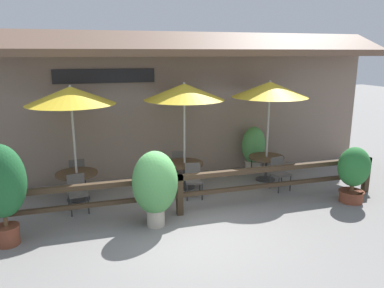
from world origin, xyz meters
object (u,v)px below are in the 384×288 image
(patio_umbrella_far, at_px, (270,90))
(chair_middle_streetside, at_px, (193,178))
(chair_far_streetside, at_px, (279,172))
(chair_near_streetside, at_px, (77,191))
(dining_table_middle, at_px, (185,168))
(chair_near_wallside, at_px, (77,172))
(chair_far_wallside, at_px, (256,156))
(dining_table_near, at_px, (77,178))
(patio_umbrella_middle, at_px, (184,92))
(dining_table_far, at_px, (266,161))
(patio_umbrella_near, at_px, (71,96))
(potted_plant_small_flowering, at_px, (155,184))
(potted_plant_corner_fern, at_px, (253,148))
(chair_middle_wallside, at_px, (179,163))
(potted_plant_entrance_palm, at_px, (354,171))
(potted_plant_tall_tropical, at_px, (1,185))

(patio_umbrella_far, bearing_deg, chair_middle_streetside, -164.76)
(chair_far_streetside, bearing_deg, chair_near_streetside, 172.01)
(dining_table_middle, bearing_deg, chair_near_wallside, 166.49)
(patio_umbrella_far, xyz_separation_m, chair_far_wallside, (0.06, 0.79, -2.13))
(dining_table_near, distance_m, chair_middle_streetside, 2.92)
(patio_umbrella_middle, height_order, patio_umbrella_far, same)
(patio_umbrella_middle, height_order, dining_table_far, patio_umbrella_middle)
(patio_umbrella_near, distance_m, dining_table_middle, 3.49)
(chair_near_wallside, distance_m, patio_umbrella_middle, 3.60)
(chair_middle_streetside, distance_m, chair_far_streetside, 2.39)
(patio_umbrella_near, xyz_separation_m, patio_umbrella_far, (5.25, -0.01, 0.00))
(potted_plant_small_flowering, bearing_deg, chair_near_streetside, 141.60)
(potted_plant_corner_fern, bearing_deg, chair_middle_wallside, -178.07)
(chair_near_wallside, xyz_separation_m, dining_table_far, (5.26, -0.75, 0.07))
(chair_near_wallside, relative_size, patio_umbrella_middle, 0.30)
(chair_middle_wallside, bearing_deg, potted_plant_entrance_palm, 154.72)
(patio_umbrella_near, relative_size, chair_near_wallside, 3.28)
(patio_umbrella_far, bearing_deg, potted_plant_small_flowering, -151.34)
(chair_near_wallside, xyz_separation_m, potted_plant_corner_fern, (5.28, 0.13, 0.25))
(potted_plant_entrance_palm, bearing_deg, dining_table_near, 162.14)
(patio_umbrella_middle, bearing_deg, chair_middle_streetside, -87.85)
(dining_table_middle, height_order, potted_plant_entrance_palm, potted_plant_entrance_palm)
(dining_table_near, distance_m, chair_near_streetside, 0.75)
(patio_umbrella_near, bearing_deg, dining_table_near, 180.00)
(patio_umbrella_near, height_order, potted_plant_tall_tropical, patio_umbrella_near)
(chair_middle_streetside, distance_m, potted_plant_small_flowering, 1.89)
(chair_near_streetside, xyz_separation_m, dining_table_middle, (2.82, 0.81, 0.07))
(potted_plant_tall_tropical, bearing_deg, potted_plant_small_flowering, -0.43)
(chair_far_wallside, bearing_deg, potted_plant_tall_tropical, 25.53)
(dining_table_far, distance_m, chair_far_wallside, 0.79)
(chair_middle_wallside, relative_size, potted_plant_entrance_palm, 0.63)
(potted_plant_entrance_palm, distance_m, potted_plant_small_flowering, 4.93)
(chair_near_wallside, height_order, dining_table_far, chair_near_wallside)
(patio_umbrella_middle, relative_size, potted_plant_entrance_palm, 2.06)
(chair_far_streetside, distance_m, potted_plant_entrance_palm, 1.86)
(dining_table_middle, bearing_deg, patio_umbrella_far, -1.74)
(dining_table_middle, distance_m, chair_far_streetside, 2.57)
(patio_umbrella_near, relative_size, chair_middle_streetside, 3.28)
(chair_far_streetside, relative_size, potted_plant_entrance_palm, 0.63)
(chair_near_streetside, distance_m, chair_near_wallside, 1.49)
(chair_near_wallside, distance_m, dining_table_far, 5.32)
(potted_plant_corner_fern, bearing_deg, patio_umbrella_near, -170.53)
(chair_middle_wallside, bearing_deg, dining_table_near, 28.65)
(potted_plant_tall_tropical, height_order, potted_plant_corner_fern, potted_plant_tall_tropical)
(potted_plant_small_flowering, bearing_deg, potted_plant_entrance_palm, -1.09)
(chair_near_wallside, xyz_separation_m, patio_umbrella_middle, (2.82, -0.68, 2.13))
(dining_table_near, height_order, patio_umbrella_middle, patio_umbrella_middle)
(dining_table_middle, height_order, chair_middle_wallside, chair_middle_wallside)
(potted_plant_small_flowering, height_order, potted_plant_corner_fern, potted_plant_small_flowering)
(potted_plant_corner_fern, bearing_deg, potted_plant_small_flowering, -141.86)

